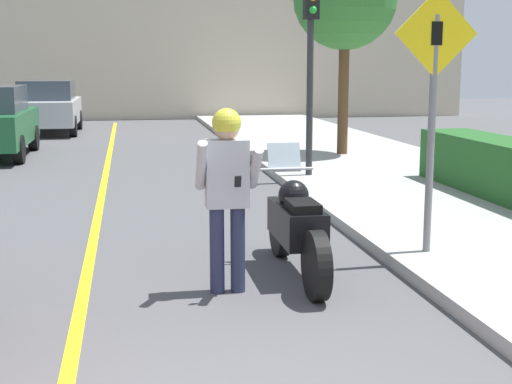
{
  "coord_description": "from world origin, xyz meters",
  "views": [
    {
      "loc": [
        -0.13,
        -3.48,
        2.15
      ],
      "look_at": [
        1.16,
        3.67,
        0.86
      ],
      "focal_mm": 50.0,
      "sensor_mm": 36.0,
      "label": 1
    }
  ],
  "objects": [
    {
      "name": "road_center_line",
      "position": [
        -0.6,
        6.0,
        0.0
      ],
      "size": [
        0.12,
        36.0,
        0.01
      ],
      "color": "yellow",
      "rests_on": "ground"
    },
    {
      "name": "traffic_light",
      "position": [
        3.16,
        9.23,
        2.63
      ],
      "size": [
        0.26,
        0.3,
        3.58
      ],
      "color": "#2D2D30",
      "rests_on": "sidewalk_curb"
    },
    {
      "name": "hedge_row",
      "position": [
        5.6,
        6.54,
        0.57
      ],
      "size": [
        0.9,
        4.52,
        0.86
      ],
      "color": "#235623",
      "rests_on": "sidewalk_curb"
    },
    {
      "name": "crossing_sign",
      "position": [
        3.06,
        3.64,
        1.82
      ],
      "size": [
        0.91,
        0.08,
        2.79
      ],
      "color": "slate",
      "rests_on": "sidewalk_curb"
    },
    {
      "name": "parked_car_silver",
      "position": [
        -2.61,
        20.08,
        0.86
      ],
      "size": [
        1.88,
        4.2,
        1.68
      ],
      "color": "black",
      "rests_on": "ground"
    },
    {
      "name": "person_biker",
      "position": [
        0.77,
        3.04,
        1.09
      ],
      "size": [
        0.59,
        0.48,
        1.76
      ],
      "color": "#282D4C",
      "rests_on": "ground"
    },
    {
      "name": "motorcycle",
      "position": [
        1.55,
        3.48,
        0.51
      ],
      "size": [
        0.62,
        2.25,
        1.31
      ],
      "color": "black",
      "rests_on": "ground"
    }
  ]
}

